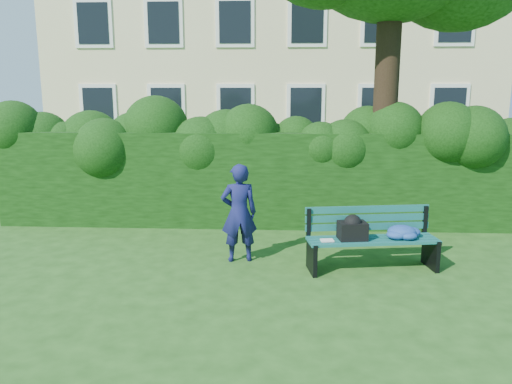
{
  "coord_description": "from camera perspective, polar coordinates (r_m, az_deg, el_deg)",
  "views": [
    {
      "loc": [
        0.42,
        -7.32,
        2.56
      ],
      "look_at": [
        0.0,
        0.6,
        0.95
      ],
      "focal_mm": 35.0,
      "sensor_mm": 36.0,
      "label": 1
    }
  ],
  "objects": [
    {
      "name": "ground",
      "position": [
        7.77,
        -0.24,
        -7.77
      ],
      "size": [
        80.0,
        80.0,
        0.0
      ],
      "primitive_type": "plane",
      "color": "#224A18",
      "rests_on": "ground"
    },
    {
      "name": "hedge",
      "position": [
        9.67,
        0.5,
        1.59
      ],
      "size": [
        10.0,
        1.0,
        1.8
      ],
      "color": "black",
      "rests_on": "ground"
    },
    {
      "name": "park_bench",
      "position": [
        7.45,
        13.4,
        -4.85
      ],
      "size": [
        1.94,
        0.84,
        0.89
      ],
      "rotation": [
        0.0,
        0.0,
        0.15
      ],
      "color": "#0E4A3E",
      "rests_on": "ground"
    },
    {
      "name": "apartment_building",
      "position": [
        21.59,
        2.01,
        20.62
      ],
      "size": [
        16.0,
        8.08,
        12.0
      ],
      "color": "beige",
      "rests_on": "ground"
    },
    {
      "name": "man_reading",
      "position": [
        7.54,
        -1.96,
        -2.41
      ],
      "size": [
        0.61,
        0.46,
        1.5
      ],
      "primitive_type": "imported",
      "rotation": [
        0.0,
        0.0,
        3.34
      ],
      "color": "#16194F",
      "rests_on": "ground"
    }
  ]
}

